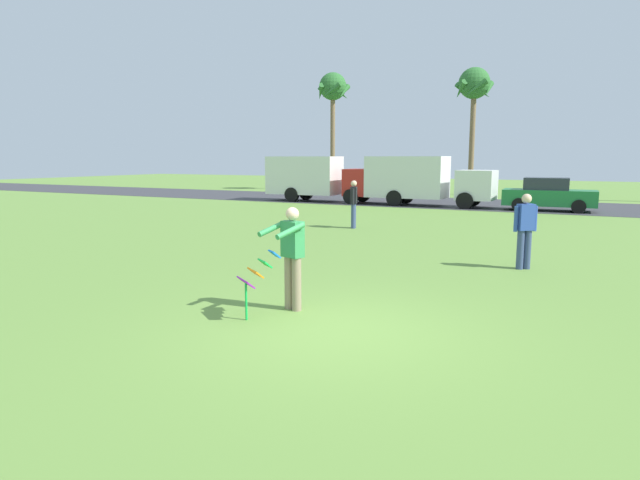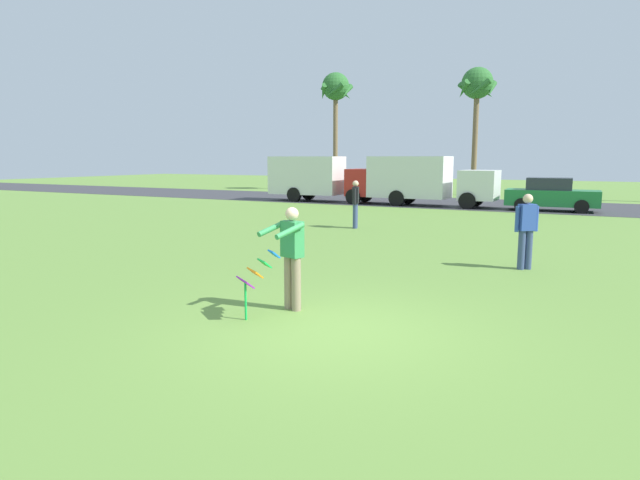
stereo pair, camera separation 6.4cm
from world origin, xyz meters
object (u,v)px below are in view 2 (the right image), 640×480
at_px(person_kite_flyer, 291,254).
at_px(parked_truck_white_box, 424,179).
at_px(person_walker_near, 355,203).
at_px(palm_tree_left_near, 336,92).
at_px(person_walker_far, 526,229).
at_px(parked_truck_red_cab, 319,177).
at_px(palm_tree_right_near, 477,89).
at_px(kite_held, 255,275).
at_px(parked_car_green, 551,195).

relative_size(person_kite_flyer, parked_truck_white_box, 0.26).
bearing_deg(person_walker_near, palm_tree_left_near, 117.66).
relative_size(person_walker_near, person_walker_far, 1.00).
bearing_deg(parked_truck_white_box, person_kite_flyer, -79.27).
distance_m(person_kite_flyer, person_walker_far, 6.15).
bearing_deg(parked_truck_red_cab, palm_tree_right_near, 55.99).
bearing_deg(person_walker_near, palm_tree_right_near, 90.10).
distance_m(kite_held, parked_car_green, 21.41).
xyz_separation_m(parked_truck_red_cab, parked_truck_white_box, (6.29, -0.00, 0.00)).
bearing_deg(parked_car_green, palm_tree_right_near, 120.01).
bearing_deg(parked_truck_white_box, person_walker_far, -65.47).
xyz_separation_m(parked_truck_white_box, palm_tree_left_near, (-10.35, 10.50, 6.18)).
bearing_deg(palm_tree_right_near, kite_held, -84.22).
bearing_deg(kite_held, palm_tree_left_near, 113.80).
relative_size(parked_truck_red_cab, palm_tree_left_near, 0.75).
distance_m(kite_held, person_walker_near, 11.44).
bearing_deg(person_walker_near, parked_truck_white_box, 92.90).
height_order(person_kite_flyer, person_walker_far, same).
bearing_deg(person_walker_far, parked_truck_white_box, 114.53).
distance_m(parked_truck_red_cab, palm_tree_left_near, 12.84).
distance_m(parked_car_green, person_walker_far, 15.21).
height_order(palm_tree_left_near, person_walker_near, palm_tree_left_near).
distance_m(parked_truck_white_box, parked_car_green, 6.32).
relative_size(kite_held, person_walker_far, 0.62).
distance_m(parked_truck_white_box, person_walker_far, 16.71).
xyz_separation_m(palm_tree_right_near, person_walker_near, (0.04, -20.28, -6.23)).
distance_m(kite_held, parked_truck_red_cab, 23.47).
bearing_deg(palm_tree_right_near, person_kite_flyer, -83.64).
bearing_deg(person_walker_near, parked_truck_red_cab, 123.62).
xyz_separation_m(person_kite_flyer, parked_truck_white_box, (-3.89, 20.54, 0.46)).
relative_size(palm_tree_right_near, person_walker_far, 4.96).
relative_size(parked_truck_red_cab, person_walker_far, 3.90).
bearing_deg(person_walker_near, person_walker_far, -37.66).
xyz_separation_m(parked_truck_red_cab, person_walker_far, (13.23, -15.19, -0.48)).
height_order(kite_held, parked_truck_red_cab, parked_truck_red_cab).
bearing_deg(person_walker_near, person_kite_flyer, -71.87).
xyz_separation_m(palm_tree_left_near, palm_tree_right_near, (10.83, -0.46, -0.44)).
distance_m(kite_held, person_walker_far, 6.89).
relative_size(kite_held, parked_truck_white_box, 0.16).
relative_size(kite_held, palm_tree_left_near, 0.12).
xyz_separation_m(person_kite_flyer, kite_held, (-0.24, -0.71, -0.24)).
distance_m(parked_car_green, palm_tree_right_near, 13.24).
bearing_deg(palm_tree_left_near, person_walker_near, -62.34).
bearing_deg(palm_tree_right_near, parked_truck_red_cab, -124.01).
bearing_deg(parked_truck_white_box, parked_truck_red_cab, 179.99).
distance_m(kite_held, palm_tree_left_near, 35.37).
xyz_separation_m(parked_car_green, person_walker_near, (-5.77, -10.24, 0.16)).
xyz_separation_m(kite_held, parked_car_green, (2.64, 21.25, 0.06)).
bearing_deg(kite_held, parked_truck_red_cab, 115.07).
relative_size(person_kite_flyer, person_walker_near, 1.00).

